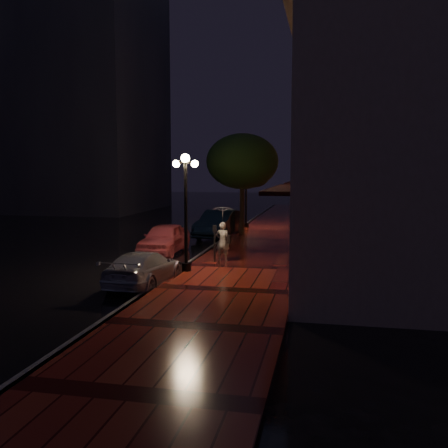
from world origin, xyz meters
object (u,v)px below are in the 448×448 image
Objects in this scene: streetlamp_far at (246,190)px; silver_car at (144,268)px; pink_car at (164,238)px; street_tree at (242,163)px; navy_car at (219,224)px; woman_with_umbrella at (223,225)px; streetlamp_near at (186,205)px; parking_meter at (215,240)px.

silver_car is (-0.95, -15.86, -2.02)m from streetlamp_far.
pink_car is at bearing -74.36° from silver_car.
pink_car is 6.42m from silver_car.
silver_car is (-1.21, -12.85, -3.67)m from street_tree.
navy_car is 12.12m from silver_car.
woman_with_umbrella is at bearing -85.52° from streetlamp_far.
streetlamp_near is 1.00× the size of streetlamp_far.
silver_car is 4.58m from woman_with_umbrella.
navy_car reaches higher than silver_car.
woman_with_umbrella reaches higher than pink_car.
street_tree is 3.74m from navy_car.
pink_car reaches higher than silver_car.
street_tree is at bearing -92.02° from silver_car.
streetlamp_far is at bearing 94.91° from street_tree.
navy_car reaches higher than pink_car.
pink_car is 6.01m from navy_car.
woman_with_umbrella reaches higher than silver_car.
street_tree reaches higher than silver_car.
street_tree reaches higher than pink_car.
navy_car is 8.51m from parking_meter.
parking_meter is (2.97, -2.50, 0.37)m from pink_car.
street_tree reaches higher than woman_with_umbrella.
streetlamp_near reaches higher than silver_car.
streetlamp_near is 5.34m from pink_car.
woman_with_umbrella is at bearing 67.05° from streetlamp_near.
parking_meter is at bearing -40.46° from pink_car.
streetlamp_near is 0.74× the size of street_tree.
silver_car is (1.37, -6.27, -0.12)m from pink_car.
streetlamp_near is 10.46m from navy_car.
woman_with_umbrella is at bearing -111.54° from silver_car.
streetlamp_far reaches higher than silver_car.
navy_car is (-0.95, 10.26, -1.81)m from streetlamp_near.
streetlamp_far is 12.20m from parking_meter.
street_tree is at bearing 87.40° from parking_meter.
parking_meter is (0.65, 1.91, -1.54)m from streetlamp_near.
street_tree is (0.26, -3.01, 1.64)m from streetlamp_far.
pink_car is (-2.32, -9.59, -1.90)m from streetlamp_far.
navy_car is 3.17× the size of parking_meter.
pink_car is 2.72× the size of parking_meter.
parking_meter is (0.39, -9.08, -3.18)m from street_tree.
silver_car is at bearing -93.43° from streetlamp_far.
streetlamp_near is 2.91m from silver_car.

